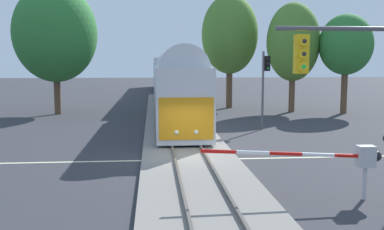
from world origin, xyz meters
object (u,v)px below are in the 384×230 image
(elm_centre_background, at_px, (230,35))
(oak_behind_train, at_px, (55,33))
(crossing_gate_near, at_px, (346,157))
(oak_far_right, at_px, (293,42))
(commuter_train, at_px, (167,78))
(maple_right_background, at_px, (346,45))
(traffic_signal_far_side, at_px, (265,77))

(elm_centre_background, height_order, oak_behind_train, oak_behind_train)
(crossing_gate_near, relative_size, oak_far_right, 0.61)
(crossing_gate_near, height_order, elm_centre_background, elm_centre_background)
(commuter_train, distance_m, elm_centre_background, 10.25)
(maple_right_background, bearing_deg, oak_behind_train, 176.39)
(commuter_train, bearing_deg, oak_behind_train, -131.45)
(commuter_train, bearing_deg, traffic_signal_far_side, -75.00)
(traffic_signal_far_side, bearing_deg, maple_right_background, 43.10)
(crossing_gate_near, xyz_separation_m, oak_far_right, (6.35, 25.75, 4.85))
(crossing_gate_near, bearing_deg, elm_centre_background, 87.53)
(traffic_signal_far_side, relative_size, oak_far_right, 0.53)
(commuter_train, xyz_separation_m, oak_behind_train, (-9.92, -11.23, 4.21))
(crossing_gate_near, bearing_deg, traffic_signal_far_side, 85.56)
(traffic_signal_far_side, bearing_deg, elm_centre_background, 89.65)
(commuter_train, bearing_deg, elm_centre_background, -50.61)
(commuter_train, xyz_separation_m, crossing_gate_near, (4.58, -36.92, -1.31))
(commuter_train, xyz_separation_m, traffic_signal_far_side, (5.78, -21.55, 0.77))
(commuter_train, bearing_deg, maple_right_background, -40.27)
(elm_centre_background, xyz_separation_m, maple_right_background, (9.26, -5.66, -1.17))
(traffic_signal_far_side, xyz_separation_m, oak_far_right, (5.15, 10.38, 2.77))
(elm_centre_background, bearing_deg, crossing_gate_near, -92.47)
(commuter_train, height_order, maple_right_background, maple_right_background)
(crossing_gate_near, height_order, oak_far_right, oak_far_right)
(commuter_train, relative_size, oak_behind_train, 5.49)
(traffic_signal_far_side, xyz_separation_m, oak_behind_train, (-15.69, 10.33, 3.44))
(crossing_gate_near, distance_m, traffic_signal_far_side, 15.56)
(elm_centre_background, xyz_separation_m, oak_behind_train, (-15.78, -4.08, -0.22))
(elm_centre_background, bearing_deg, oak_far_right, -38.54)
(crossing_gate_near, relative_size, maple_right_background, 0.69)
(crossing_gate_near, relative_size, oak_behind_train, 0.54)
(commuter_train, relative_size, crossing_gate_near, 10.21)
(crossing_gate_near, xyz_separation_m, maple_right_background, (10.54, 24.11, 4.57))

